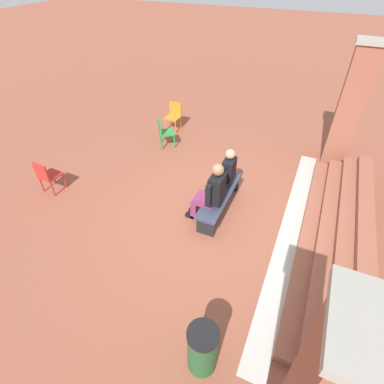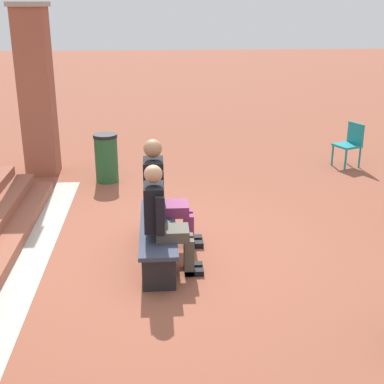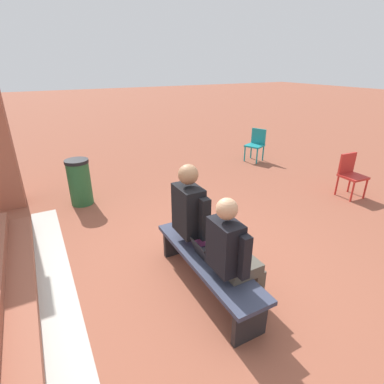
# 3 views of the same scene
# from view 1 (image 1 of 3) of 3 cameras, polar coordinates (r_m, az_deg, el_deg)

# --- Properties ---
(ground_plane) EXTENTS (60.00, 60.00, 0.00)m
(ground_plane) POSITION_cam_1_polar(r_m,az_deg,el_deg) (6.58, 5.16, -4.39)
(ground_plane) COLOR brown
(concrete_strip) EXTENTS (6.13, 0.40, 0.01)m
(concrete_strip) POSITION_cam_1_polar(r_m,az_deg,el_deg) (6.55, 18.17, -6.91)
(concrete_strip) COLOR #B7B2A8
(concrete_strip) RESTS_ON ground
(brick_steps) EXTENTS (5.33, 1.20, 0.60)m
(brick_steps) POSITION_cam_1_polar(r_m,az_deg,el_deg) (6.49, 26.77, -7.62)
(brick_steps) COLOR #93513D
(brick_steps) RESTS_ON ground
(brick_pillar_left_of_steps) EXTENTS (0.64, 0.64, 3.03)m
(brick_pillar_left_of_steps) POSITION_cam_1_polar(r_m,az_deg,el_deg) (8.53, 27.85, 14.20)
(brick_pillar_left_of_steps) COLOR #93513D
(brick_pillar_left_of_steps) RESTS_ON ground
(bench) EXTENTS (1.80, 0.44, 0.45)m
(bench) POSITION_cam_1_polar(r_m,az_deg,el_deg) (6.48, 5.28, -1.01)
(bench) COLOR #33384C
(bench) RESTS_ON ground
(person_student) EXTENTS (0.54, 0.68, 1.34)m
(person_student) POSITION_cam_1_polar(r_m,az_deg,el_deg) (6.58, 6.08, 3.55)
(person_student) COLOR #4C473D
(person_student) RESTS_ON ground
(person_adult) EXTENTS (0.60, 0.76, 1.44)m
(person_adult) POSITION_cam_1_polar(r_m,az_deg,el_deg) (5.98, 3.65, 0.03)
(person_adult) COLOR #7F2D5B
(person_adult) RESTS_ON ground
(laptop) EXTENTS (0.32, 0.29, 0.21)m
(laptop) POSITION_cam_1_polar(r_m,az_deg,el_deg) (6.39, 5.47, -0.01)
(laptop) COLOR black
(laptop) RESTS_ON bench
(plastic_chair_far_left) EXTENTS (0.43, 0.43, 0.84)m
(plastic_chair_far_left) POSITION_cam_1_polar(r_m,az_deg,el_deg) (9.73, -3.45, 14.51)
(plastic_chair_far_left) COLOR orange
(plastic_chair_far_left) RESTS_ON ground
(plastic_chair_mid_courtyard) EXTENTS (0.44, 0.44, 0.84)m
(plastic_chair_mid_courtyard) POSITION_cam_1_polar(r_m,az_deg,el_deg) (7.66, -25.89, 2.95)
(plastic_chair_mid_courtyard) COLOR red
(plastic_chair_mid_courtyard) RESTS_ON ground
(plastic_chair_far_right) EXTENTS (0.59, 0.59, 0.84)m
(plastic_chair_far_right) POSITION_cam_1_polar(r_m,az_deg,el_deg) (8.77, -5.36, 11.52)
(plastic_chair_far_right) COLOR #2D893D
(plastic_chair_far_right) RESTS_ON ground
(litter_bin) EXTENTS (0.42, 0.42, 0.86)m
(litter_bin) POSITION_cam_1_polar(r_m,az_deg,el_deg) (4.44, 2.00, -27.72)
(litter_bin) COLOR #23562D
(litter_bin) RESTS_ON ground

